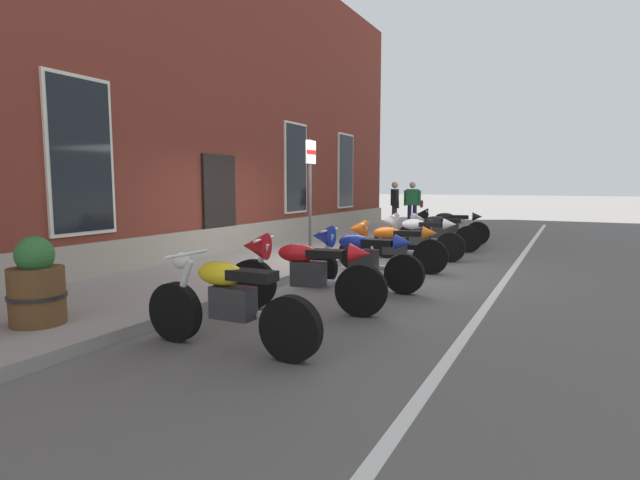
{
  "coord_description": "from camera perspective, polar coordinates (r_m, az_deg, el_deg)",
  "views": [
    {
      "loc": [
        -8.98,
        -4.19,
        1.66
      ],
      "look_at": [
        -0.59,
        0.03,
        0.61
      ],
      "focal_mm": 28.25,
      "sensor_mm": 36.0,
      "label": 1
    }
  ],
  "objects": [
    {
      "name": "pedestrian_striped_shirt",
      "position": [
        17.67,
        10.44,
        4.2
      ],
      "size": [
        0.23,
        0.66,
        1.59
      ],
      "color": "#1E1E4C",
      "rests_on": "sidewalk"
    },
    {
      "name": "motorcycle_yellow_naked",
      "position": [
        5.11,
        -10.42,
        -7.08
      ],
      "size": [
        0.62,
        2.03,
        0.97
      ],
      "color": "black",
      "rests_on": "ground_plane"
    },
    {
      "name": "motorcycle_white_sport",
      "position": [
        11.2,
        10.64,
        0.63
      ],
      "size": [
        0.62,
        2.05,
        1.03
      ],
      "color": "black",
      "rests_on": "ground_plane"
    },
    {
      "name": "motorcycle_black_sport",
      "position": [
        14.26,
        14.0,
        1.71
      ],
      "size": [
        0.78,
        2.14,
        1.0
      ],
      "color": "black",
      "rests_on": "ground_plane"
    },
    {
      "name": "lane_stripe",
      "position": [
        9.18,
        20.13,
        -4.41
      ],
      "size": [
        26.81,
        0.12,
        0.01
      ],
      "primitive_type": "cube",
      "color": "silver",
      "rests_on": "ground_plane"
    },
    {
      "name": "motorcycle_red_sport",
      "position": [
        6.52,
        -2.39,
        -3.37
      ],
      "size": [
        0.68,
        2.14,
        1.02
      ],
      "color": "black",
      "rests_on": "ground_plane"
    },
    {
      "name": "ground_plane",
      "position": [
        10.04,
        1.67,
        -3.15
      ],
      "size": [
        140.0,
        140.0,
        0.0
      ],
      "primitive_type": "plane",
      "color": "#565451"
    },
    {
      "name": "sidewalk",
      "position": [
        10.71,
        -5.29,
        -2.19
      ],
      "size": [
        26.81,
        2.86,
        0.14
      ],
      "primitive_type": "cube",
      "color": "gray",
      "rests_on": "ground_plane"
    },
    {
      "name": "motorcycle_orange_sport",
      "position": [
        9.58,
        7.71,
        -0.39
      ],
      "size": [
        0.63,
        2.08,
        0.99
      ],
      "color": "black",
      "rests_on": "ground_plane"
    },
    {
      "name": "motorcycle_black_naked",
      "position": [
        12.7,
        13.2,
        0.85
      ],
      "size": [
        0.75,
        2.02,
        0.94
      ],
      "color": "black",
      "rests_on": "ground_plane"
    },
    {
      "name": "brick_pub_facade",
      "position": [
        13.65,
        -22.06,
        14.84
      ],
      "size": [
        20.81,
        6.14,
        7.57
      ],
      "color": "maroon",
      "rests_on": "ground_plane"
    },
    {
      "name": "motorcycle_blue_sport",
      "position": [
        7.92,
        4.06,
        -1.7
      ],
      "size": [
        0.62,
        2.03,
        1.0
      ],
      "color": "black",
      "rests_on": "ground_plane"
    },
    {
      "name": "parking_sign",
      "position": [
        9.76,
        -1.1,
        6.48
      ],
      "size": [
        0.36,
        0.07,
        2.38
      ],
      "color": "#4C4C51",
      "rests_on": "sidewalk"
    },
    {
      "name": "barrel_planter",
      "position": [
        6.27,
        -29.43,
        -4.61
      ],
      "size": [
        0.6,
        0.6,
        0.96
      ],
      "color": "brown",
      "rests_on": "sidewalk"
    },
    {
      "name": "pedestrian_dark_jacket",
      "position": [
        17.12,
        8.46,
        4.18
      ],
      "size": [
        0.6,
        0.43,
        1.59
      ],
      "color": "#38332D",
      "rests_on": "sidewalk"
    }
  ]
}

